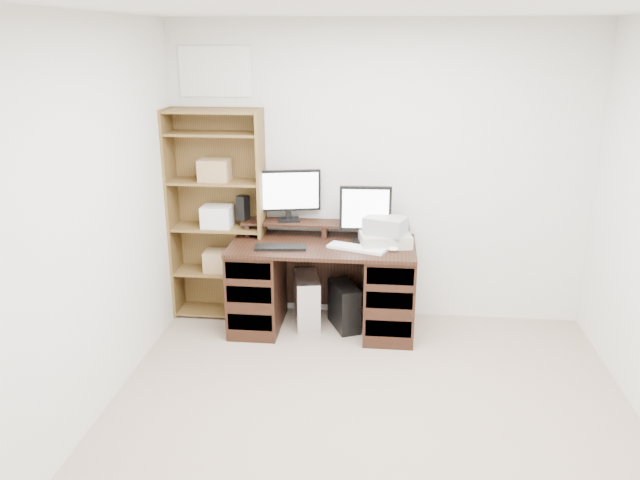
% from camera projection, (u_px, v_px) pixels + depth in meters
% --- Properties ---
extents(room, '(3.54, 4.04, 2.54)m').
position_uv_depth(room, '(372.00, 254.00, 3.31)').
color(room, tan).
rests_on(room, ground).
extents(desk, '(1.50, 0.70, 0.75)m').
position_uv_depth(desk, '(323.00, 285.00, 5.18)').
color(desk, black).
rests_on(desk, ground).
extents(riser_shelf, '(1.40, 0.22, 0.12)m').
position_uv_depth(riser_shelf, '(325.00, 225.00, 5.23)').
color(riser_shelf, black).
rests_on(riser_shelf, desk).
extents(monitor_wide, '(0.54, 0.18, 0.43)m').
position_uv_depth(monitor_wide, '(288.00, 192.00, 5.21)').
color(monitor_wide, black).
rests_on(monitor_wide, riser_shelf).
extents(monitor_small, '(0.42, 0.16, 0.46)m').
position_uv_depth(monitor_small, '(365.00, 212.00, 5.06)').
color(monitor_small, black).
rests_on(monitor_small, desk).
extents(speaker, '(0.11, 0.11, 0.21)m').
position_uv_depth(speaker, '(243.00, 208.00, 5.26)').
color(speaker, black).
rests_on(speaker, riser_shelf).
extents(keyboard_black, '(0.42, 0.17, 0.02)m').
position_uv_depth(keyboard_black, '(281.00, 247.00, 4.94)').
color(keyboard_black, black).
rests_on(keyboard_black, desk).
extents(keyboard_white, '(0.48, 0.29, 0.02)m').
position_uv_depth(keyboard_white, '(357.00, 248.00, 4.92)').
color(keyboard_white, white).
rests_on(keyboard_white, desk).
extents(mouse, '(0.09, 0.06, 0.03)m').
position_uv_depth(mouse, '(393.00, 249.00, 4.88)').
color(mouse, white).
rests_on(mouse, desk).
extents(printer, '(0.44, 0.36, 0.10)m').
position_uv_depth(printer, '(385.00, 239.00, 5.01)').
color(printer, '#B4AE9D').
rests_on(printer, desk).
extents(basket, '(0.37, 0.32, 0.13)m').
position_uv_depth(basket, '(385.00, 225.00, 4.98)').
color(basket, '#93989D').
rests_on(basket, printer).
extents(tower_silver, '(0.28, 0.46, 0.43)m').
position_uv_depth(tower_silver, '(307.00, 300.00, 5.31)').
color(tower_silver, silver).
rests_on(tower_silver, ground).
extents(tower_black, '(0.30, 0.42, 0.39)m').
position_uv_depth(tower_black, '(344.00, 306.00, 5.25)').
color(tower_black, black).
rests_on(tower_black, ground).
extents(bookshelf, '(0.80, 0.30, 1.80)m').
position_uv_depth(bookshelf, '(218.00, 214.00, 5.30)').
color(bookshelf, brown).
rests_on(bookshelf, ground).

